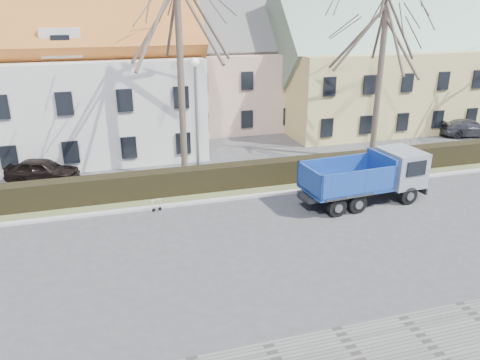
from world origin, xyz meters
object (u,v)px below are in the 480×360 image
object	(u,v)px
dump_truck	(360,179)
cart_frame	(152,205)
parked_car_b	(469,128)
parked_car_a	(42,170)
streetlight	(197,124)

from	to	relation	value
dump_truck	cart_frame	xyz separation A→B (m)	(-9.88, 1.80, -0.95)
cart_frame	parked_car_b	bearing A→B (deg)	16.32
dump_truck	parked_car_a	world-z (taller)	dump_truck
parked_car_a	dump_truck	bearing A→B (deg)	-99.90
cart_frame	parked_car_a	xyz separation A→B (m)	(-5.32, 5.84, 0.33)
parked_car_a	cart_frame	bearing A→B (deg)	-120.90
dump_truck	streetlight	distance (m)	8.70
streetlight	parked_car_b	bearing A→B (deg)	11.33
streetlight	cart_frame	size ratio (longest dim) A/B	9.31
dump_truck	parked_car_a	distance (m)	17.02
dump_truck	parked_car_a	xyz separation A→B (m)	(-15.20, 7.64, -0.62)
streetlight	parked_car_b	world-z (taller)	streetlight
streetlight	parked_car_a	size ratio (longest dim) A/B	1.76
cart_frame	parked_car_a	size ratio (longest dim) A/B	0.19
dump_truck	parked_car_b	distance (m)	16.88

